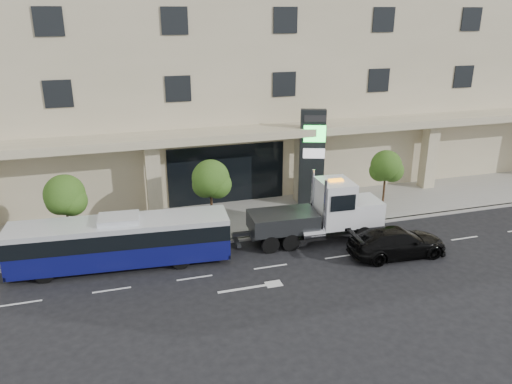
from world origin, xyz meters
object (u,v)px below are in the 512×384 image
(tow_truck, at_px, (322,213))
(black_sedan, at_px, (397,242))
(city_bus, at_px, (121,241))
(signage_pylon, at_px, (312,158))

(tow_truck, relative_size, black_sedan, 1.62)
(city_bus, xyz_separation_m, black_sedan, (14.32, -3.09, -0.64))
(tow_truck, xyz_separation_m, black_sedan, (3.13, -3.06, -0.85))
(tow_truck, bearing_deg, signage_pylon, 76.93)
(city_bus, xyz_separation_m, signage_pylon, (12.59, 4.90, 2.03))
(black_sedan, distance_m, signage_pylon, 8.60)
(city_bus, height_order, black_sedan, city_bus)
(tow_truck, bearing_deg, black_sedan, -41.57)
(tow_truck, distance_m, signage_pylon, 5.43)
(city_bus, xyz_separation_m, tow_truck, (11.19, -0.03, 0.21))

